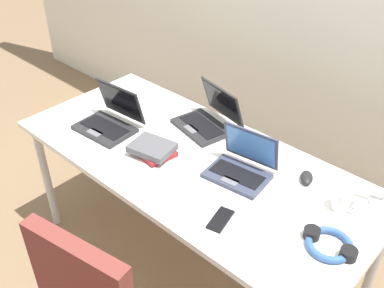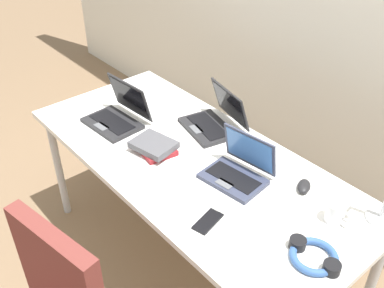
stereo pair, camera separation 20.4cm
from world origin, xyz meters
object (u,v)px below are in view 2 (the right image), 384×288
object	(u,v)px
book_stack	(154,146)
laptop_far_corner	(214,120)
laptop_back_left	(238,170)
laptop_center	(118,115)
computer_mouse	(304,186)
coffee_mug	(336,212)
cell_phone	(208,221)
headphones	(314,256)

from	to	relation	value
book_stack	laptop_far_corner	bearing A→B (deg)	85.00
laptop_back_left	book_stack	size ratio (longest dim) A/B	1.31
laptop_center	computer_mouse	size ratio (longest dim) A/B	3.27
computer_mouse	coffee_mug	bearing A→B (deg)	-46.88
book_stack	laptop_center	bearing A→B (deg)	178.56
laptop_center	book_stack	world-z (taller)	laptop_center
coffee_mug	laptop_far_corner	bearing A→B (deg)	172.90
laptop_back_left	book_stack	bearing A→B (deg)	-158.06
coffee_mug	laptop_back_left	bearing A→B (deg)	-167.22
cell_phone	headphones	size ratio (longest dim) A/B	0.64
headphones	laptop_far_corner	bearing A→B (deg)	159.78
laptop_center	laptop_back_left	bearing A→B (deg)	11.77
laptop_back_left	headphones	size ratio (longest dim) A/B	1.38
computer_mouse	book_stack	xyz separation A→B (m)	(-0.65, -0.32, 0.01)
laptop_center	computer_mouse	world-z (taller)	laptop_center
computer_mouse	book_stack	world-z (taller)	book_stack
laptop_back_left	headphones	bearing A→B (deg)	-13.69
cell_phone	headphones	xyz separation A→B (m)	(0.39, 0.17, 0.01)
laptop_far_corner	headphones	xyz separation A→B (m)	(0.88, -0.32, -0.03)
laptop_back_left	computer_mouse	distance (m)	0.29
headphones	book_stack	size ratio (longest dim) A/B	0.95
laptop_center	laptop_far_corner	size ratio (longest dim) A/B	0.91
cell_phone	book_stack	distance (m)	0.54
laptop_far_corner	headphones	bearing A→B (deg)	-20.22
book_stack	coffee_mug	xyz separation A→B (m)	(0.84, 0.26, 0.02)
laptop_back_left	laptop_far_corner	size ratio (longest dim) A/B	0.86
laptop_far_corner	computer_mouse	size ratio (longest dim) A/B	3.60
cell_phone	coffee_mug	bearing A→B (deg)	37.59
computer_mouse	cell_phone	distance (m)	0.47
laptop_center	coffee_mug	distance (m)	1.21
laptop_back_left	cell_phone	size ratio (longest dim) A/B	2.18
cell_phone	headphones	world-z (taller)	headphones
cell_phone	book_stack	size ratio (longest dim) A/B	0.60
headphones	book_stack	bearing A→B (deg)	-177.55
computer_mouse	headphones	bearing A→B (deg)	-76.78
coffee_mug	book_stack	bearing A→B (deg)	-162.72
laptop_back_left	computer_mouse	world-z (taller)	laptop_back_left
laptop_far_corner	book_stack	world-z (taller)	laptop_far_corner
headphones	laptop_center	bearing A→B (deg)	-178.60
laptop_center	computer_mouse	bearing A→B (deg)	17.68
laptop_far_corner	coffee_mug	bearing A→B (deg)	-7.10
laptop_back_left	laptop_far_corner	distance (m)	0.42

